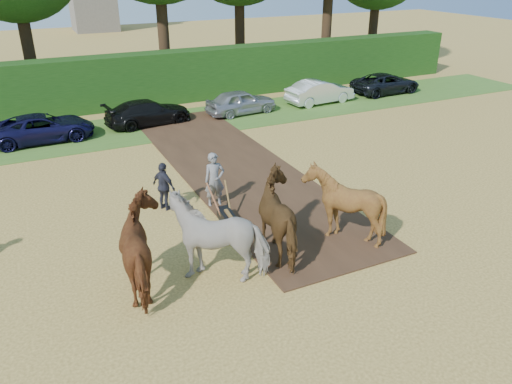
# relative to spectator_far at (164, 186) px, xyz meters

# --- Properties ---
(ground) EXTENTS (120.00, 120.00, 0.00)m
(ground) POSITION_rel_spectator_far_xyz_m (2.13, -4.57, -0.86)
(ground) COLOR gold
(ground) RESTS_ON ground
(earth_strip) EXTENTS (4.50, 17.00, 0.05)m
(earth_strip) POSITION_rel_spectator_far_xyz_m (3.63, 2.43, -0.84)
(earth_strip) COLOR #472D1C
(earth_strip) RESTS_ON ground
(grass_verge) EXTENTS (50.00, 5.00, 0.03)m
(grass_verge) POSITION_rel_spectator_far_xyz_m (2.13, 9.43, -0.85)
(grass_verge) COLOR #38601E
(grass_verge) RESTS_ON ground
(hedgerow) EXTENTS (46.00, 1.60, 3.00)m
(hedgerow) POSITION_rel_spectator_far_xyz_m (2.13, 13.93, 0.64)
(hedgerow) COLOR #14380F
(hedgerow) RESTS_ON ground
(spectator_far) EXTENTS (0.84, 1.09, 1.72)m
(spectator_far) POSITION_rel_spectator_far_xyz_m (0.00, 0.00, 0.00)
(spectator_far) COLOR #242530
(spectator_far) RESTS_ON ground
(plough_team) EXTENTS (7.87, 5.48, 2.36)m
(plough_team) POSITION_rel_spectator_far_xyz_m (1.36, -4.20, 0.31)
(plough_team) COLOR brown
(plough_team) RESTS_ON ground
(parked_cars) EXTENTS (30.33, 2.79, 1.41)m
(parked_cars) POSITION_rel_spectator_far_xyz_m (5.27, 9.70, -0.20)
(parked_cars) COLOR white
(parked_cars) RESTS_ON ground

